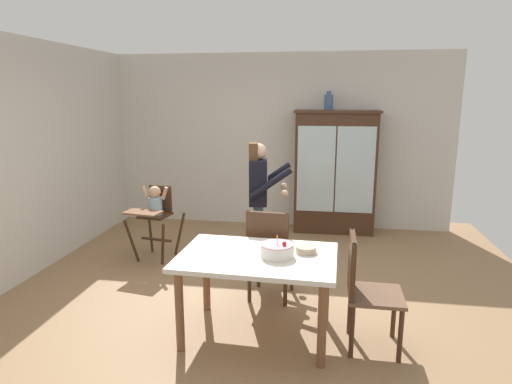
% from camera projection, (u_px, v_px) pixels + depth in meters
% --- Properties ---
extents(ground_plane, '(6.24, 6.24, 0.00)m').
position_uv_depth(ground_plane, '(252.00, 294.00, 4.60)').
color(ground_plane, '#93704C').
extents(wall_back, '(5.32, 0.06, 2.70)m').
position_uv_depth(wall_back, '(279.00, 141.00, 6.84)').
color(wall_back, beige).
rests_on(wall_back, ground_plane).
extents(wall_left, '(0.06, 5.32, 2.70)m').
position_uv_depth(wall_left, '(13.00, 162.00, 4.71)').
color(wall_left, beige).
rests_on(wall_left, ground_plane).
extents(china_cabinet, '(1.25, 0.48, 1.85)m').
position_uv_depth(china_cabinet, '(335.00, 172.00, 6.54)').
color(china_cabinet, '#422819').
rests_on(china_cabinet, ground_plane).
extents(ceramic_vase, '(0.13, 0.13, 0.27)m').
position_uv_depth(ceramic_vase, '(329.00, 102.00, 6.34)').
color(ceramic_vase, '#3D567F').
rests_on(ceramic_vase, china_cabinet).
extents(high_chair_with_toddler, '(0.65, 0.75, 0.95)m').
position_uv_depth(high_chair_with_toddler, '(155.00, 209.00, 5.47)').
color(high_chair_with_toddler, '#422819').
rests_on(high_chair_with_toddler, ground_plane).
extents(adult_person, '(0.54, 0.53, 1.53)m').
position_uv_depth(adult_person, '(259.00, 191.00, 5.04)').
color(adult_person, '#3D4C6B').
rests_on(adult_person, ground_plane).
extents(dining_table, '(1.36, 0.94, 0.74)m').
position_uv_depth(dining_table, '(257.00, 266.00, 3.68)').
color(dining_table, silver).
rests_on(dining_table, ground_plane).
extents(birthday_cake, '(0.28, 0.28, 0.19)m').
position_uv_depth(birthday_cake, '(277.00, 250.00, 3.61)').
color(birthday_cake, white).
rests_on(birthday_cake, dining_table).
extents(serving_bowl, '(0.18, 0.18, 0.05)m').
position_uv_depth(serving_bowl, '(306.00, 249.00, 3.71)').
color(serving_bowl, '#C6AD93').
rests_on(serving_bowl, dining_table).
extents(dining_chair_far_side, '(0.48, 0.48, 0.96)m').
position_uv_depth(dining_chair_far_side, '(269.00, 249.00, 4.33)').
color(dining_chair_far_side, '#422819').
rests_on(dining_chair_far_side, ground_plane).
extents(dining_chair_right_end, '(0.45, 0.45, 0.96)m').
position_uv_depth(dining_chair_right_end, '(363.00, 284.00, 3.53)').
color(dining_chair_right_end, '#422819').
rests_on(dining_chair_right_end, ground_plane).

